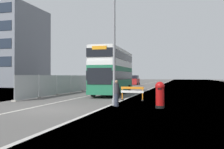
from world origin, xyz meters
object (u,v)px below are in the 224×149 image
Objects in this scene: double_decker_bus at (113,71)px; lamppost_foreground at (114,44)px; red_pillar_postbox at (160,94)px; roadworks_barrier at (132,92)px; car_oncoming_near at (122,82)px; pedestrian_at_kerb at (116,93)px; car_receding_mid at (134,81)px.

lamppost_foreground is (2.82, -9.59, 1.64)m from double_decker_bus.
double_decker_bus is 11.86m from red_pillar_postbox.
red_pillar_postbox reaches higher than roadworks_barrier.
pedestrian_at_kerb is at bearing -76.70° from car_oncoming_near.
double_decker_bus is 10.13m from lamppost_foreground.
car_receding_mid is at bearing 99.24° from pedestrian_at_kerb.
pedestrian_at_kerb is (6.21, -38.15, -0.14)m from car_receding_mid.
lamppost_foreground reaches higher than double_decker_bus.
lamppost_foreground is at bearing -73.61° from double_decker_bus.
car_receding_mid is at bearing 96.32° from double_decker_bus.
roadworks_barrier is 34.49m from car_receding_mid.
double_decker_bus is at bearing 120.78° from red_pillar_postbox.
car_oncoming_near is (-9.60, 28.40, 0.07)m from red_pillar_postbox.
car_oncoming_near is at bearing 103.30° from pedestrian_at_kerb.
red_pillar_postbox is 0.95× the size of pedestrian_at_kerb.
car_receding_mid is (-9.13, 38.27, 0.11)m from red_pillar_postbox.
double_decker_bus is 28.40m from car_receding_mid.
roadworks_barrier is at bearing -79.24° from car_receding_mid.
lamppost_foreground reaches higher than pedestrian_at_kerb.
car_oncoming_near is at bearing 101.11° from double_decker_bus.
lamppost_foreground is 4.64m from red_pillar_postbox.
car_receding_mid reaches higher than car_oncoming_near.
red_pillar_postbox is 39.34m from car_receding_mid.
double_decker_bus reaches higher than car_receding_mid.
double_decker_bus is at bearing -78.89° from car_oncoming_near.
car_receding_mid reaches higher than red_pillar_postbox.
pedestrian_at_kerb is at bearing 177.77° from red_pillar_postbox.
double_decker_bus is 5.98× the size of pedestrian_at_kerb.
car_receding_mid is (-6.44, 33.88, 0.29)m from roadworks_barrier.
lamppost_foreground is 38.38m from car_receding_mid.
lamppost_foreground is at bearing -77.05° from car_oncoming_near.
roadworks_barrier is (-2.69, 4.39, -0.19)m from red_pillar_postbox.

